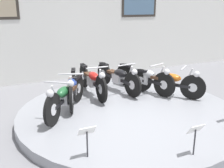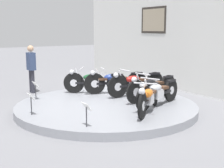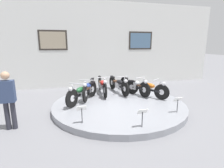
{
  "view_description": "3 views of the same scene",
  "coord_description": "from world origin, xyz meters",
  "px_view_note": "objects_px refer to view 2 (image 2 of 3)",
  "views": [
    {
      "loc": [
        -2.66,
        -4.74,
        2.4
      ],
      "look_at": [
        -0.27,
        0.3,
        0.72
      ],
      "focal_mm": 42.0,
      "sensor_mm": 36.0,
      "label": 1
    },
    {
      "loc": [
        6.92,
        -4.35,
        2.18
      ],
      "look_at": [
        0.07,
        0.13,
        0.72
      ],
      "focal_mm": 50.0,
      "sensor_mm": 36.0,
      "label": 2
    },
    {
      "loc": [
        -1.84,
        -5.94,
        2.33
      ],
      "look_at": [
        -0.25,
        0.08,
        0.89
      ],
      "focal_mm": 28.0,
      "sensor_mm": 36.0,
      "label": 3
    }
  ],
  "objects_px": {
    "motorcycle_blue": "(115,81)",
    "motorcycle_silver": "(157,92)",
    "motorcycle_orange": "(149,97)",
    "info_placard_front_centre": "(31,100)",
    "motorcycle_black": "(152,87)",
    "info_placard_front_left": "(36,87)",
    "info_placard_front_right": "(86,109)",
    "visitor_standing": "(31,66)",
    "motorcycle_red": "(136,83)",
    "motorcycle_green": "(94,81)"
  },
  "relations": [
    {
      "from": "info_placard_front_left",
      "to": "visitor_standing",
      "type": "xyz_separation_m",
      "value": [
        -1.9,
        0.54,
        0.36
      ]
    },
    {
      "from": "info_placard_front_right",
      "to": "info_placard_front_left",
      "type": "bearing_deg",
      "value": 180.0
    },
    {
      "from": "motorcycle_black",
      "to": "info_placard_front_centre",
      "type": "height_order",
      "value": "motorcycle_black"
    },
    {
      "from": "info_placard_front_left",
      "to": "info_placard_front_centre",
      "type": "bearing_deg",
      "value": -23.21
    },
    {
      "from": "motorcycle_orange",
      "to": "info_placard_front_right",
      "type": "distance_m",
      "value": 1.81
    },
    {
      "from": "motorcycle_blue",
      "to": "info_placard_front_centre",
      "type": "distance_m",
      "value": 3.16
    },
    {
      "from": "motorcycle_silver",
      "to": "info_placard_front_right",
      "type": "xyz_separation_m",
      "value": [
        0.5,
        -2.35,
        -0.01
      ]
    },
    {
      "from": "motorcycle_silver",
      "to": "motorcycle_orange",
      "type": "bearing_deg",
      "value": -59.98
    },
    {
      "from": "motorcycle_red",
      "to": "info_placard_front_centre",
      "type": "xyz_separation_m",
      "value": [
        0.37,
        -3.33,
        -0.03
      ]
    },
    {
      "from": "info_placard_front_right",
      "to": "visitor_standing",
      "type": "height_order",
      "value": "visitor_standing"
    },
    {
      "from": "info_placard_front_centre",
      "to": "info_placard_front_right",
      "type": "relative_size",
      "value": 1.0
    },
    {
      "from": "motorcycle_red",
      "to": "motorcycle_black",
      "type": "distance_m",
      "value": 0.74
    },
    {
      "from": "motorcycle_blue",
      "to": "motorcycle_black",
      "type": "xyz_separation_m",
      "value": [
        1.36,
        0.33,
        -0.0
      ]
    },
    {
      "from": "motorcycle_red",
      "to": "info_placard_front_centre",
      "type": "height_order",
      "value": "motorcycle_red"
    },
    {
      "from": "motorcycle_red",
      "to": "motorcycle_silver",
      "type": "xyz_separation_m",
      "value": [
        1.36,
        -0.33,
        -0.01
      ]
    },
    {
      "from": "motorcycle_black",
      "to": "info_placard_front_right",
      "type": "bearing_deg",
      "value": -67.26
    },
    {
      "from": "motorcycle_green",
      "to": "motorcycle_orange",
      "type": "distance_m",
      "value": 2.62
    },
    {
      "from": "motorcycle_orange",
      "to": "info_placard_front_left",
      "type": "xyz_separation_m",
      "value": [
        -2.81,
        -1.8,
        -0.01
      ]
    },
    {
      "from": "motorcycle_green",
      "to": "info_placard_front_left",
      "type": "xyz_separation_m",
      "value": [
        -0.18,
        -1.8,
        -0.02
      ]
    },
    {
      "from": "motorcycle_silver",
      "to": "motorcycle_blue",
      "type": "bearing_deg",
      "value": 179.95
    },
    {
      "from": "motorcycle_red",
      "to": "info_placard_front_centre",
      "type": "relative_size",
      "value": 3.94
    },
    {
      "from": "motorcycle_orange",
      "to": "motorcycle_silver",
      "type": "bearing_deg",
      "value": 120.02
    },
    {
      "from": "motorcycle_red",
      "to": "info_placard_front_right",
      "type": "distance_m",
      "value": 3.27
    },
    {
      "from": "visitor_standing",
      "to": "info_placard_front_centre",
      "type": "bearing_deg",
      "value": -19.24
    },
    {
      "from": "motorcycle_red",
      "to": "info_placard_front_left",
      "type": "xyz_separation_m",
      "value": [
        -1.13,
        -2.69,
        -0.03
      ]
    },
    {
      "from": "motorcycle_green",
      "to": "motorcycle_black",
      "type": "distance_m",
      "value": 1.9
    },
    {
      "from": "visitor_standing",
      "to": "motorcycle_orange",
      "type": "bearing_deg",
      "value": 14.91
    },
    {
      "from": "motorcycle_blue",
      "to": "motorcycle_orange",
      "type": "xyz_separation_m",
      "value": [
        2.3,
        -0.56,
        -0.02
      ]
    },
    {
      "from": "motorcycle_green",
      "to": "visitor_standing",
      "type": "distance_m",
      "value": 2.46
    },
    {
      "from": "motorcycle_red",
      "to": "motorcycle_orange",
      "type": "xyz_separation_m",
      "value": [
        1.68,
        -0.89,
        -0.02
      ]
    },
    {
      "from": "motorcycle_blue",
      "to": "visitor_standing",
      "type": "distance_m",
      "value": 3.03
    },
    {
      "from": "motorcycle_silver",
      "to": "motorcycle_green",
      "type": "bearing_deg",
      "value": -166.5
    },
    {
      "from": "info_placard_front_left",
      "to": "motorcycle_red",
      "type": "bearing_deg",
      "value": 67.19
    },
    {
      "from": "info_placard_front_centre",
      "to": "visitor_standing",
      "type": "bearing_deg",
      "value": 160.76
    },
    {
      "from": "motorcycle_green",
      "to": "motorcycle_black",
      "type": "bearing_deg",
      "value": 27.76
    },
    {
      "from": "motorcycle_green",
      "to": "motorcycle_blue",
      "type": "distance_m",
      "value": 0.64
    },
    {
      "from": "motorcycle_blue",
      "to": "info_placard_front_centre",
      "type": "bearing_deg",
      "value": -71.68
    },
    {
      "from": "visitor_standing",
      "to": "motorcycle_blue",
      "type": "bearing_deg",
      "value": 36.99
    },
    {
      "from": "motorcycle_blue",
      "to": "info_placard_front_centre",
      "type": "height_order",
      "value": "motorcycle_blue"
    },
    {
      "from": "motorcycle_blue",
      "to": "motorcycle_black",
      "type": "distance_m",
      "value": 1.4
    },
    {
      "from": "info_placard_front_left",
      "to": "motorcycle_green",
      "type": "bearing_deg",
      "value": 84.17
    },
    {
      "from": "motorcycle_blue",
      "to": "motorcycle_silver",
      "type": "distance_m",
      "value": 1.98
    },
    {
      "from": "motorcycle_silver",
      "to": "info_placard_front_left",
      "type": "bearing_deg",
      "value": -136.58
    },
    {
      "from": "motorcycle_orange",
      "to": "info_placard_front_left",
      "type": "relative_size",
      "value": 3.12
    },
    {
      "from": "motorcycle_blue",
      "to": "motorcycle_black",
      "type": "bearing_deg",
      "value": 13.63
    },
    {
      "from": "motorcycle_silver",
      "to": "motorcycle_black",
      "type": "bearing_deg",
      "value": 151.88
    },
    {
      "from": "motorcycle_green",
      "to": "info_placard_front_centre",
      "type": "height_order",
      "value": "motorcycle_green"
    },
    {
      "from": "motorcycle_black",
      "to": "info_placard_front_right",
      "type": "distance_m",
      "value": 2.91
    },
    {
      "from": "motorcycle_silver",
      "to": "info_placard_front_left",
      "type": "xyz_separation_m",
      "value": [
        -2.49,
        -2.35,
        -0.01
      ]
    },
    {
      "from": "motorcycle_orange",
      "to": "info_placard_front_centre",
      "type": "distance_m",
      "value": 2.77
    }
  ]
}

